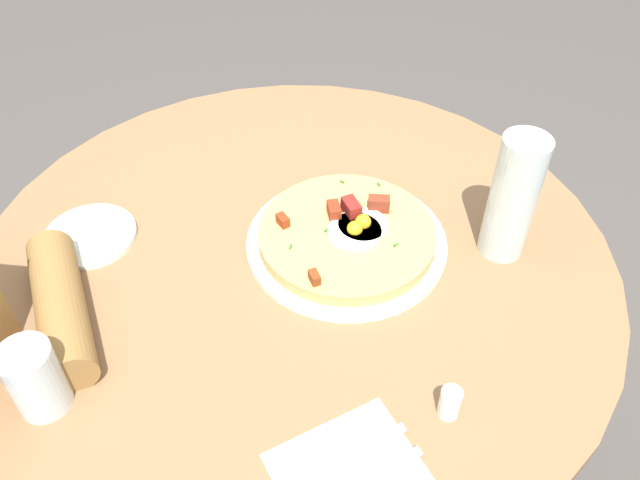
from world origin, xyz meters
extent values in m
plane|color=#4C4742|center=(0.00, 0.00, 0.00)|extent=(6.00, 6.00, 0.00)
cylinder|color=olive|center=(0.00, 0.00, 0.70)|extent=(1.03, 1.03, 0.03)
cylinder|color=#333338|center=(0.00, 0.00, 0.34)|extent=(0.12, 0.12, 0.68)
cylinder|color=#333338|center=(0.00, 0.00, 0.01)|extent=(0.46, 0.46, 0.02)
cylinder|color=olive|center=(0.31, 0.18, 0.74)|extent=(0.19, 0.26, 0.07)
cylinder|color=white|center=(-0.08, -0.03, 0.72)|extent=(0.32, 0.32, 0.01)
cylinder|color=tan|center=(-0.08, -0.03, 0.74)|extent=(0.28, 0.28, 0.02)
cylinder|color=white|center=(-0.10, -0.02, 0.75)|extent=(0.09, 0.09, 0.01)
sphere|color=yellow|center=(-0.10, -0.02, 0.76)|extent=(0.03, 0.03, 0.03)
cylinder|color=white|center=(-0.11, -0.04, 0.75)|extent=(0.08, 0.08, 0.01)
sphere|color=yellow|center=(-0.11, -0.04, 0.76)|extent=(0.03, 0.03, 0.03)
cube|color=maroon|center=(-0.09, -0.07, 0.76)|extent=(0.04, 0.04, 0.03)
cube|color=brown|center=(-0.05, 0.09, 0.76)|extent=(0.02, 0.03, 0.02)
cube|color=maroon|center=(-0.06, -0.06, 0.76)|extent=(0.03, 0.04, 0.02)
cube|color=maroon|center=(0.02, -0.03, 0.76)|extent=(0.03, 0.03, 0.02)
cube|color=maroon|center=(-0.13, -0.08, 0.76)|extent=(0.04, 0.02, 0.02)
cube|color=#387F2D|center=(-0.05, -0.02, 0.75)|extent=(0.01, 0.01, 0.00)
cube|color=#387F2D|center=(-0.06, -0.14, 0.75)|extent=(0.01, 0.01, 0.00)
cube|color=#387F2D|center=(-0.16, 0.00, 0.75)|extent=(0.01, 0.01, 0.00)
cube|color=#387F2D|center=(-0.13, -0.14, 0.75)|extent=(0.01, 0.01, 0.00)
cube|color=#387F2D|center=(0.00, 0.02, 0.75)|extent=(0.00, 0.01, 0.00)
cylinder|color=silver|center=(0.34, 0.01, 0.72)|extent=(0.15, 0.15, 0.01)
cube|color=white|center=(-0.12, 0.36, 0.72)|extent=(0.22, 0.21, 0.00)
cube|color=silver|center=(-0.11, 0.34, 0.72)|extent=(0.15, 0.11, 0.00)
cylinder|color=silver|center=(0.28, 0.31, 0.77)|extent=(0.07, 0.07, 0.11)
cylinder|color=silver|center=(-0.33, -0.05, 0.82)|extent=(0.07, 0.07, 0.21)
cylinder|color=white|center=(-0.24, 0.26, 0.74)|extent=(0.03, 0.03, 0.05)
camera|label=1|loc=(-0.13, 0.72, 1.46)|focal=36.50mm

